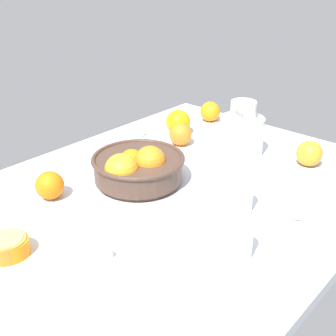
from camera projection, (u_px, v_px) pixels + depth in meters
ground_plane at (171, 197)px, 111.89cm from camera, size 119.21×89.41×3.00cm
fruit_bowl at (138, 167)px, 113.65cm from camera, size 24.90×24.90×10.91cm
juice_pitcher at (241, 136)px, 130.04cm from camera, size 17.16×13.37×17.44cm
juice_glass at (238, 197)px, 101.47cm from camera, size 6.78×6.78×8.62cm
second_glass at (239, 242)px, 85.58cm from camera, size 5.49×5.49×8.46cm
cutting_board at (13, 258)px, 85.10cm from camera, size 36.19×27.56×2.35cm
orange_half_0 at (6, 247)px, 83.39cm from camera, size 7.82×7.82×3.87cm
orange_half_2 at (10, 247)px, 83.55cm from camera, size 7.36×7.36×3.63cm
loose_orange_0 at (50, 185)px, 106.86cm from camera, size 7.20×7.20×7.20cm
loose_orange_1 at (309, 153)px, 123.62cm from camera, size 7.52×7.52×7.52cm
loose_orange_2 at (180, 134)px, 137.16cm from camera, size 7.26×7.26×7.26cm
loose_orange_3 at (178, 122)px, 145.42cm from camera, size 8.44×8.44×8.44cm
loose_orange_4 at (210, 112)px, 157.02cm from camera, size 7.31×7.31×7.31cm
spoon at (276, 214)px, 101.06cm from camera, size 7.98×17.04×1.00cm
herb_sprig_0 at (143, 136)px, 144.67cm from camera, size 7.58×3.71×0.97cm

